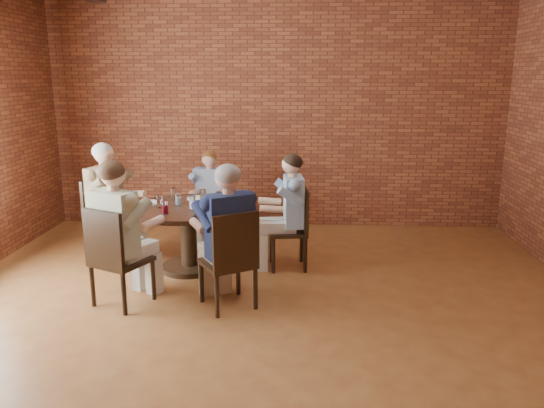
# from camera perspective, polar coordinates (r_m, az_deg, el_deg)

# --- Properties ---
(floor) EXTENTS (7.00, 7.00, 0.00)m
(floor) POSITION_cam_1_polar(r_m,az_deg,el_deg) (4.71, -1.64, -13.77)
(floor) COLOR #9E6830
(floor) RESTS_ON ground
(wall_back) EXTENTS (7.00, 0.00, 7.00)m
(wall_back) POSITION_cam_1_polar(r_m,az_deg,el_deg) (7.69, 0.45, 10.16)
(wall_back) COLOR brown
(wall_back) RESTS_ON ground
(wall_front) EXTENTS (7.00, 0.00, 7.00)m
(wall_front) POSITION_cam_1_polar(r_m,az_deg,el_deg) (0.89, -22.49, -19.41)
(wall_front) COLOR brown
(wall_front) RESTS_ON ground
(dining_table) EXTENTS (1.27, 1.27, 0.75)m
(dining_table) POSITION_cam_1_polar(r_m,az_deg,el_deg) (6.05, -9.01, -2.26)
(dining_table) COLOR black
(dining_table) RESTS_ON floor
(chair_a) EXTENTS (0.47, 0.47, 0.93)m
(chair_a) POSITION_cam_1_polar(r_m,az_deg,el_deg) (6.06, 2.53, -2.30)
(chair_a) COLOR black
(chair_a) RESTS_ON floor
(diner_a) EXTENTS (0.70, 0.59, 1.32)m
(diner_a) POSITION_cam_1_polar(r_m,az_deg,el_deg) (6.01, 1.75, -0.89)
(diner_a) COLOR teal
(diner_a) RESTS_ON floor
(chair_b) EXTENTS (0.40, 0.40, 0.87)m
(chair_b) POSITION_cam_1_polar(r_m,az_deg,el_deg) (7.08, -6.59, -0.25)
(chair_b) COLOR black
(chair_b) RESTS_ON floor
(diner_b) EXTENTS (0.50, 0.60, 1.22)m
(diner_b) POSITION_cam_1_polar(r_m,az_deg,el_deg) (6.98, -6.75, 0.65)
(diner_b) COLOR gray
(diner_b) RESTS_ON floor
(chair_c) EXTENTS (0.58, 0.58, 0.98)m
(chair_c) POSITION_cam_1_polar(r_m,az_deg,el_deg) (6.70, -17.60, -1.21)
(chair_c) COLOR black
(chair_c) RESTS_ON floor
(diner_c) EXTENTS (0.85, 0.76, 1.40)m
(diner_c) POSITION_cam_1_polar(r_m,az_deg,el_deg) (6.60, -17.07, 0.19)
(diner_c) COLOR brown
(diner_c) RESTS_ON floor
(chair_d) EXTENTS (0.62, 0.62, 0.98)m
(chair_d) POSITION_cam_1_polar(r_m,az_deg,el_deg) (5.24, -16.65, -5.23)
(chair_d) COLOR black
(chair_d) RESTS_ON floor
(diner_d) EXTENTS (0.82, 0.89, 1.41)m
(diner_d) POSITION_cam_1_polar(r_m,az_deg,el_deg) (5.25, -16.04, -3.10)
(diner_d) COLOR #C3B599
(diner_d) RESTS_ON floor
(chair_e) EXTENTS (0.62, 0.62, 0.97)m
(chair_e) POSITION_cam_1_polar(r_m,az_deg,el_deg) (4.98, -4.39, -5.72)
(chair_e) COLOR black
(chair_e) RESTS_ON floor
(diner_e) EXTENTS (0.84, 0.88, 1.39)m
(diner_e) POSITION_cam_1_polar(r_m,az_deg,el_deg) (5.01, -4.86, -3.54)
(diner_e) COLOR #182243
(diner_e) RESTS_ON floor
(plate_a) EXTENTS (0.26, 0.26, 0.01)m
(plate_a) POSITION_cam_1_polar(r_m,az_deg,el_deg) (6.21, -5.77, 0.43)
(plate_a) COLOR white
(plate_a) RESTS_ON dining_table
(plate_b) EXTENTS (0.26, 0.26, 0.01)m
(plate_b) POSITION_cam_1_polar(r_m,az_deg,el_deg) (6.34, -7.97, 0.64)
(plate_b) COLOR white
(plate_b) RESTS_ON dining_table
(plate_c) EXTENTS (0.26, 0.26, 0.01)m
(plate_c) POSITION_cam_1_polar(r_m,az_deg,el_deg) (6.21, -13.24, 0.14)
(plate_c) COLOR white
(plate_c) RESTS_ON dining_table
(plate_d) EXTENTS (0.26, 0.26, 0.01)m
(plate_d) POSITION_cam_1_polar(r_m,az_deg,el_deg) (5.63, -6.40, -0.97)
(plate_d) COLOR white
(plate_d) RESTS_ON dining_table
(glass_a) EXTENTS (0.07, 0.07, 0.14)m
(glass_a) POSITION_cam_1_polar(r_m,az_deg,el_deg) (6.03, -5.76, 0.64)
(glass_a) COLOR white
(glass_a) RESTS_ON dining_table
(glass_b) EXTENTS (0.07, 0.07, 0.14)m
(glass_b) POSITION_cam_1_polar(r_m,az_deg,el_deg) (6.18, -7.47, 0.92)
(glass_b) COLOR white
(glass_b) RESTS_ON dining_table
(glass_c) EXTENTS (0.07, 0.07, 0.14)m
(glass_c) POSITION_cam_1_polar(r_m,az_deg,el_deg) (6.32, -10.54, 1.09)
(glass_c) COLOR white
(glass_c) RESTS_ON dining_table
(glass_d) EXTENTS (0.07, 0.07, 0.14)m
(glass_d) POSITION_cam_1_polar(r_m,az_deg,el_deg) (6.05, -10.03, 0.56)
(glass_d) COLOR white
(glass_d) RESTS_ON dining_table
(glass_e) EXTENTS (0.07, 0.07, 0.14)m
(glass_e) POSITION_cam_1_polar(r_m,az_deg,el_deg) (5.97, -11.97, 0.29)
(glass_e) COLOR white
(glass_e) RESTS_ON dining_table
(glass_f) EXTENTS (0.07, 0.07, 0.14)m
(glass_f) POSITION_cam_1_polar(r_m,az_deg,el_deg) (5.68, -11.45, -0.38)
(glass_f) COLOR white
(glass_f) RESTS_ON dining_table
(glass_g) EXTENTS (0.07, 0.07, 0.14)m
(glass_g) POSITION_cam_1_polar(r_m,az_deg,el_deg) (5.85, -8.54, 0.16)
(glass_g) COLOR white
(glass_g) RESTS_ON dining_table
(glass_h) EXTENTS (0.07, 0.07, 0.14)m
(glass_h) POSITION_cam_1_polar(r_m,az_deg,el_deg) (5.86, -6.09, 0.26)
(glass_h) COLOR white
(glass_h) RESTS_ON dining_table
(smartphone) EXTENTS (0.09, 0.16, 0.01)m
(smartphone) POSITION_cam_1_polar(r_m,az_deg,el_deg) (5.57, -7.96, -1.19)
(smartphone) COLOR black
(smartphone) RESTS_ON dining_table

